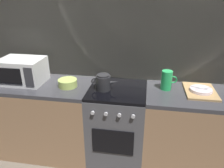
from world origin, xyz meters
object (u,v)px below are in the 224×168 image
(kettle, at_px, (103,82))
(pitcher, at_px, (167,80))
(microwave, at_px, (23,71))
(stove_unit, at_px, (117,125))
(dish_pile, at_px, (200,91))
(mixing_bowl, at_px, (68,83))

(kettle, xyz_separation_m, pitcher, (0.64, 0.12, 0.02))
(microwave, bearing_deg, kettle, -3.02)
(stove_unit, xyz_separation_m, dish_pile, (0.83, 0.05, 0.47))
(pitcher, bearing_deg, mixing_bowl, -174.33)
(microwave, height_order, dish_pile, microwave)
(mixing_bowl, bearing_deg, microwave, 176.36)
(stove_unit, bearing_deg, mixing_bowl, -177.17)
(dish_pile, bearing_deg, stove_unit, -176.38)
(microwave, xyz_separation_m, kettle, (0.91, -0.05, -0.05))
(kettle, bearing_deg, microwave, 176.98)
(stove_unit, height_order, dish_pile, dish_pile)
(kettle, xyz_separation_m, dish_pile, (0.98, 0.09, -0.06))
(stove_unit, xyz_separation_m, microwave, (-1.05, 0.01, 0.59))
(stove_unit, relative_size, dish_pile, 2.25)
(stove_unit, relative_size, mixing_bowl, 4.50)
(microwave, height_order, mixing_bowl, microwave)
(mixing_bowl, relative_size, dish_pile, 0.50)
(pitcher, relative_size, dish_pile, 0.50)
(pitcher, bearing_deg, dish_pile, -3.90)
(microwave, relative_size, dish_pile, 1.15)
(microwave, distance_m, kettle, 0.91)
(kettle, distance_m, dish_pile, 0.98)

